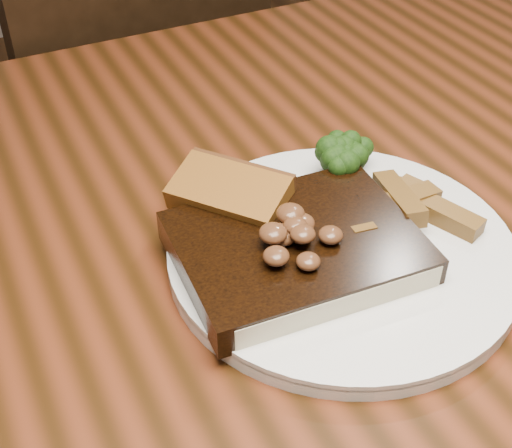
{
  "coord_description": "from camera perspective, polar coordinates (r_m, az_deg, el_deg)",
  "views": [
    {
      "loc": [
        -0.21,
        -0.4,
        1.15
      ],
      "look_at": [
        -0.01,
        0.0,
        0.78
      ],
      "focal_mm": 50.0,
      "sensor_mm": 36.0,
      "label": 1
    }
  ],
  "objects": [
    {
      "name": "dining_table",
      "position": [
        0.67,
        0.66,
        -7.97
      ],
      "size": [
        1.6,
        0.9,
        0.75
      ],
      "color": "#512210",
      "rests_on": "ground"
    },
    {
      "name": "potato_wedges",
      "position": [
        0.61,
        10.88,
        0.82
      ],
      "size": [
        0.1,
        0.1,
        0.02
      ],
      "primitive_type": null,
      "color": "brown",
      "rests_on": "plate"
    },
    {
      "name": "steak",
      "position": [
        0.57,
        3.23,
        -1.99
      ],
      "size": [
        0.19,
        0.15,
        0.03
      ],
      "primitive_type": "cube",
      "rotation": [
        0.0,
        0.0,
        -0.06
      ],
      "color": "black",
      "rests_on": "plate"
    },
    {
      "name": "plate",
      "position": [
        0.59,
        6.85,
        -2.4
      ],
      "size": [
        0.34,
        0.34,
        0.01
      ],
      "primitive_type": "cylinder",
      "rotation": [
        0.0,
        0.0,
        0.2
      ],
      "color": "silver",
      "rests_on": "dining_table"
    },
    {
      "name": "steak_bone",
      "position": [
        0.53,
        6.54,
        -6.39
      ],
      "size": [
        0.17,
        0.03,
        0.02
      ],
      "primitive_type": "cube",
      "rotation": [
        0.0,
        0.0,
        -0.06
      ],
      "color": "beige",
      "rests_on": "plate"
    },
    {
      "name": "broccoli_cluster",
      "position": [
        0.65,
        6.36,
        4.89
      ],
      "size": [
        0.07,
        0.07,
        0.04
      ],
      "primitive_type": null,
      "color": "#1E3D0E",
      "rests_on": "plate"
    },
    {
      "name": "garlic_bread",
      "position": [
        0.61,
        -2.11,
        1.06
      ],
      "size": [
        0.1,
        0.11,
        0.02
      ],
      "primitive_type": "cube",
      "rotation": [
        0.0,
        0.0,
        -0.9
      ],
      "color": "brown",
      "rests_on": "plate"
    },
    {
      "name": "chair_far",
      "position": [
        1.27,
        -10.01,
        6.54
      ],
      "size": [
        0.48,
        0.48,
        0.87
      ],
      "rotation": [
        0.0,
        0.0,
        3.34
      ],
      "color": "black",
      "rests_on": "ground"
    },
    {
      "name": "mushroom_pile",
      "position": [
        0.54,
        3.14,
        -0.14
      ],
      "size": [
        0.07,
        0.07,
        0.03
      ],
      "primitive_type": null,
      "color": "#502D19",
      "rests_on": "steak"
    }
  ]
}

